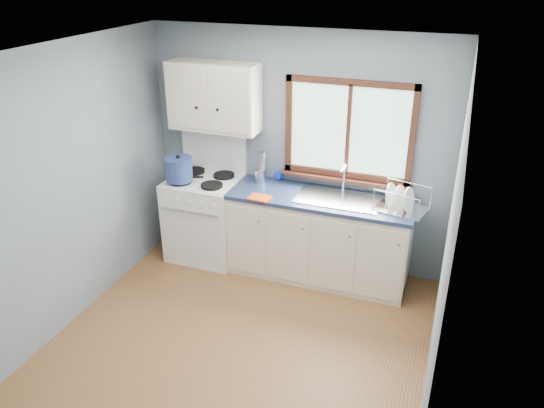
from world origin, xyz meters
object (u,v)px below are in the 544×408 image
(utensil_crock, at_px, (260,175))
(thermos, at_px, (263,167))
(stockpot, at_px, (179,169))
(base_cabinets, at_px, (319,241))
(sink, at_px, (338,205))
(dish_rack, at_px, (401,204))
(skillet, at_px, (180,177))
(gas_range, at_px, (205,215))

(utensil_crock, bearing_deg, thermos, 46.15)
(stockpot, bearing_deg, base_cabinets, 7.35)
(sink, bearing_deg, dish_rack, -2.74)
(skillet, height_order, dish_rack, dish_rack)
(skillet, height_order, thermos, thermos)
(stockpot, distance_m, utensil_crock, 0.85)
(thermos, distance_m, dish_rack, 1.50)
(sink, distance_m, dish_rack, 0.62)
(utensil_crock, bearing_deg, dish_rack, -6.69)
(thermos, bearing_deg, sink, -11.09)
(gas_range, height_order, sink, gas_range)
(thermos, height_order, dish_rack, thermos)
(gas_range, xyz_separation_m, dish_rack, (2.09, -0.01, 0.49))
(gas_range, bearing_deg, base_cabinets, 0.82)
(sink, bearing_deg, base_cabinets, 179.87)
(utensil_crock, height_order, dish_rack, utensil_crock)
(sink, relative_size, utensil_crock, 2.42)
(stockpot, height_order, thermos, thermos)
(base_cabinets, height_order, utensil_crock, utensil_crock)
(gas_range, relative_size, stockpot, 4.28)
(thermos, bearing_deg, dish_rack, -7.69)
(dish_rack, bearing_deg, skillet, -162.38)
(base_cabinets, distance_m, skillet, 1.62)
(sink, bearing_deg, utensil_crock, 170.65)
(gas_range, distance_m, dish_rack, 2.15)
(skillet, relative_size, stockpot, 1.28)
(base_cabinets, distance_m, dish_rack, 0.98)
(stockpot, relative_size, dish_rack, 0.60)
(sink, height_order, thermos, thermos)
(utensil_crock, relative_size, dish_rack, 0.65)
(gas_range, relative_size, dish_rack, 2.55)
(sink, bearing_deg, stockpot, -173.45)
(gas_range, bearing_deg, skillet, -140.22)
(gas_range, height_order, thermos, gas_range)
(gas_range, distance_m, sink, 1.53)
(skillet, distance_m, thermos, 0.89)
(gas_range, bearing_deg, thermos, 17.12)
(skillet, distance_m, utensil_crock, 0.85)
(gas_range, distance_m, utensil_crock, 0.79)
(sink, bearing_deg, skillet, -173.90)
(gas_range, height_order, base_cabinets, gas_range)
(utensil_crock, xyz_separation_m, dish_rack, (1.50, -0.18, -0.01))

